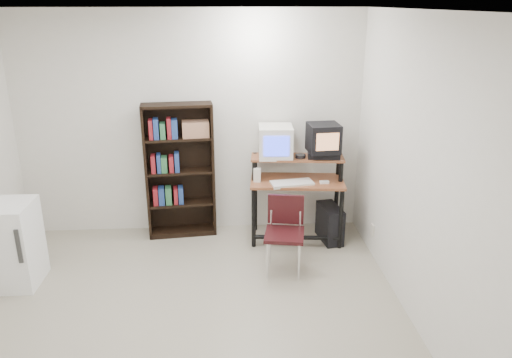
{
  "coord_description": "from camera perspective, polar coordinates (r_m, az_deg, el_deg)",
  "views": [
    {
      "loc": [
        0.39,
        -3.71,
        2.66
      ],
      "look_at": [
        0.7,
        1.1,
        0.94
      ],
      "focal_mm": 35.0,
      "sensor_mm": 36.0,
      "label": 1
    }
  ],
  "objects": [
    {
      "name": "crt_monitor",
      "position": [
        5.7,
        2.24,
        4.29
      ],
      "size": [
        0.4,
        0.41,
        0.36
      ],
      "rotation": [
        0.0,
        0.0,
        -0.05
      ],
      "color": "silver",
      "rests_on": "computer_desk"
    },
    {
      "name": "mousepad",
      "position": [
        5.65,
        7.85,
        -0.55
      ],
      "size": [
        0.26,
        0.23,
        0.01
      ],
      "primitive_type": "cube",
      "rotation": [
        0.0,
        0.0,
        -0.29
      ],
      "color": "black",
      "rests_on": "computer_desk"
    },
    {
      "name": "school_chair",
      "position": [
        5.14,
        3.33,
        -5.45
      ],
      "size": [
        0.45,
        0.45,
        0.78
      ],
      "rotation": [
        0.0,
        0.0,
        -0.18
      ],
      "color": "black",
      "rests_on": "floor"
    },
    {
      "name": "mini_fridge",
      "position": [
        5.45,
        -26.29,
        -6.72
      ],
      "size": [
        0.51,
        0.52,
        0.85
      ],
      "rotation": [
        0.0,
        0.0,
        -0.02
      ],
      "color": "white",
      "rests_on": "floor"
    },
    {
      "name": "right_wall",
      "position": [
        4.26,
        18.67,
        -0.01
      ],
      "size": [
        0.01,
        4.0,
        2.6
      ],
      "primitive_type": "cube",
      "color": "silver",
      "rests_on": "floor"
    },
    {
      "name": "wall_outlet",
      "position": [
        5.63,
        13.18,
        -5.67
      ],
      "size": [
        0.02,
        0.08,
        0.12
      ],
      "primitive_type": "cube",
      "color": "beige",
      "rests_on": "right_wall"
    },
    {
      "name": "front_wall",
      "position": [
        2.22,
        -13.8,
        -18.87
      ],
      "size": [
        4.0,
        0.01,
        2.6
      ],
      "primitive_type": "cube",
      "color": "silver",
      "rests_on": "floor"
    },
    {
      "name": "crt_tv",
      "position": [
        5.67,
        7.72,
        4.67
      ],
      "size": [
        0.37,
        0.36,
        0.32
      ],
      "rotation": [
        0.0,
        0.0,
        0.08
      ],
      "color": "black",
      "rests_on": "vcr"
    },
    {
      "name": "vcr",
      "position": [
        5.74,
        7.73,
        2.79
      ],
      "size": [
        0.39,
        0.31,
        0.08
      ],
      "primitive_type": "cube",
      "rotation": [
        0.0,
        0.0,
        -0.14
      ],
      "color": "black",
      "rests_on": "computer_desk"
    },
    {
      "name": "back_wall",
      "position": [
        5.88,
        -7.49,
        6.13
      ],
      "size": [
        4.0,
        0.01,
        2.6
      ],
      "primitive_type": "cube",
      "color": "silver",
      "rests_on": "floor"
    },
    {
      "name": "keyboard",
      "position": [
        5.59,
        4.12,
        -0.51
      ],
      "size": [
        0.5,
        0.28,
        0.03
      ],
      "primitive_type": "cube",
      "rotation": [
        0.0,
        0.0,
        0.16
      ],
      "color": "silver",
      "rests_on": "computer_desk"
    },
    {
      "name": "cd_spindle",
      "position": [
        5.68,
        5.1,
        2.56
      ],
      "size": [
        0.13,
        0.13,
        0.05
      ],
      "primitive_type": "cylinder",
      "rotation": [
        0.0,
        0.0,
        -0.07
      ],
      "color": "#26262B",
      "rests_on": "computer_desk"
    },
    {
      "name": "ceiling",
      "position": [
        3.73,
        -10.28,
        18.45
      ],
      "size": [
        4.0,
        4.0,
        0.01
      ],
      "primitive_type": "cube",
      "color": "white",
      "rests_on": "back_wall"
    },
    {
      "name": "desk_speaker",
      "position": [
        5.62,
        0.14,
        0.4
      ],
      "size": [
        0.09,
        0.09,
        0.17
      ],
      "primitive_type": "cube",
      "rotation": [
        0.0,
        0.0,
        -0.15
      ],
      "color": "silver",
      "rests_on": "computer_desk"
    },
    {
      "name": "floor",
      "position": [
        4.58,
        -8.24,
        -16.14
      ],
      "size": [
        4.0,
        4.0,
        0.01
      ],
      "primitive_type": "cube",
      "color": "#ABA38E",
      "rests_on": "ground"
    },
    {
      "name": "mouse",
      "position": [
        5.64,
        7.8,
        -0.4
      ],
      "size": [
        0.1,
        0.06,
        0.03
      ],
      "primitive_type": "cube",
      "rotation": [
        0.0,
        0.0,
        0.03
      ],
      "color": "white",
      "rests_on": "mousepad"
    },
    {
      "name": "pc_tower",
      "position": [
        5.92,
        8.43,
        -5.02
      ],
      "size": [
        0.27,
        0.48,
        0.42
      ],
      "primitive_type": "cube",
      "rotation": [
        0.0,
        0.0,
        0.15
      ],
      "color": "black",
      "rests_on": "floor"
    },
    {
      "name": "bookshelf",
      "position": [
        5.88,
        -8.71,
        1.22
      ],
      "size": [
        0.82,
        0.34,
        1.59
      ],
      "rotation": [
        0.0,
        0.0,
        0.1
      ],
      "color": "black",
      "rests_on": "floor"
    },
    {
      "name": "computer_desk",
      "position": [
        5.74,
        4.7,
        -0.67
      ],
      "size": [
        1.1,
        0.63,
        0.98
      ],
      "rotation": [
        0.0,
        0.0,
        -0.1
      ],
      "color": "brown",
      "rests_on": "floor"
    }
  ]
}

